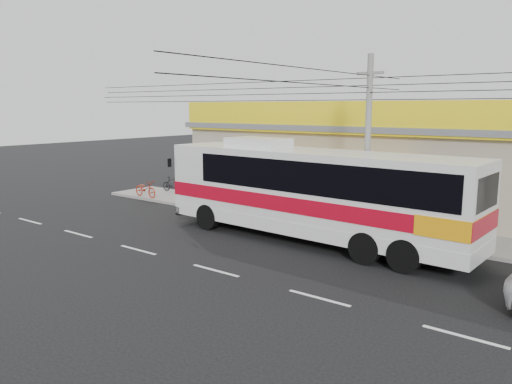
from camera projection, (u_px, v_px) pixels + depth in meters
ground at (261, 254)px, 18.66m from camera, size 120.00×120.00×0.00m
sidewalk at (338, 223)px, 23.34m from camera, size 30.00×3.20×0.15m
lane_markings at (216, 271)px, 16.71m from camera, size 50.00×0.12×0.01m
storefront_building at (387, 165)px, 27.29m from camera, size 22.60×9.20×5.70m
coach_bus at (316, 189)px, 19.83m from camera, size 13.42×3.36×4.11m
motorbike_red at (146, 189)px, 29.50m from camera, size 1.89×0.75×0.97m
motorbike_dark at (172, 184)px, 31.39m from camera, size 1.58×0.59×0.93m
utility_pole at (370, 88)px, 19.58m from camera, size 34.00×14.00×7.47m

